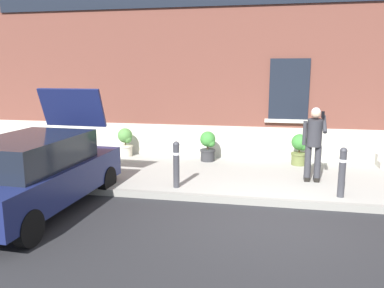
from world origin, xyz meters
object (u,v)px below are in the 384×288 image
at_px(planter_olive, 300,149).
at_px(planter_cream, 125,142).
at_px(bollard_near_person, 342,170).
at_px(person_on_phone, 314,140).
at_px(bollard_far_left, 176,163).
at_px(hatchback_car_navy, 35,172).
at_px(planter_charcoal, 208,145).

bearing_deg(planter_olive, planter_cream, 178.76).
height_order(bollard_near_person, person_on_phone, person_on_phone).
distance_m(bollard_far_left, person_on_phone, 3.22).
bearing_deg(hatchback_car_navy, bollard_far_left, 33.66).
height_order(planter_cream, planter_olive, same).
relative_size(bollard_near_person, person_on_phone, 0.60).
bearing_deg(person_on_phone, bollard_far_left, -170.75).
distance_m(planter_cream, planter_olive, 5.09).
xyz_separation_m(hatchback_car_navy, planter_olive, (5.25, 4.29, -0.19)).
xyz_separation_m(bollard_far_left, person_on_phone, (3.02, 1.03, 0.44)).
relative_size(bollard_far_left, person_on_phone, 0.60).
bearing_deg(hatchback_car_navy, person_on_phone, 25.93).
height_order(person_on_phone, planter_cream, person_on_phone).
bearing_deg(planter_charcoal, hatchback_car_navy, -122.38).
distance_m(bollard_far_left, planter_charcoal, 2.69).
bearing_deg(bollard_far_left, planter_olive, 43.30).
relative_size(person_on_phone, planter_cream, 2.04).
relative_size(person_on_phone, planter_charcoal, 2.04).
relative_size(hatchback_car_navy, bollard_near_person, 3.95).
height_order(planter_charcoal, planter_olive, same).
bearing_deg(bollard_near_person, planter_charcoal, 140.05).
bearing_deg(planter_olive, bollard_near_person, -76.62).
height_order(bollard_near_person, planter_cream, bollard_near_person).
height_order(bollard_far_left, planter_cream, bollard_far_left).
bearing_deg(bollard_far_left, hatchback_car_navy, -146.34).
bearing_deg(hatchback_car_navy, planter_cream, 87.89).
bearing_deg(bollard_near_person, hatchback_car_navy, -164.78).
bearing_deg(hatchback_car_navy, bollard_near_person, 15.22).
height_order(hatchback_car_navy, person_on_phone, hatchback_car_navy).
relative_size(bollard_far_left, planter_cream, 1.22).
xyz_separation_m(planter_cream, planter_olive, (5.09, -0.11, 0.00)).
bearing_deg(person_on_phone, planter_olive, 86.28).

